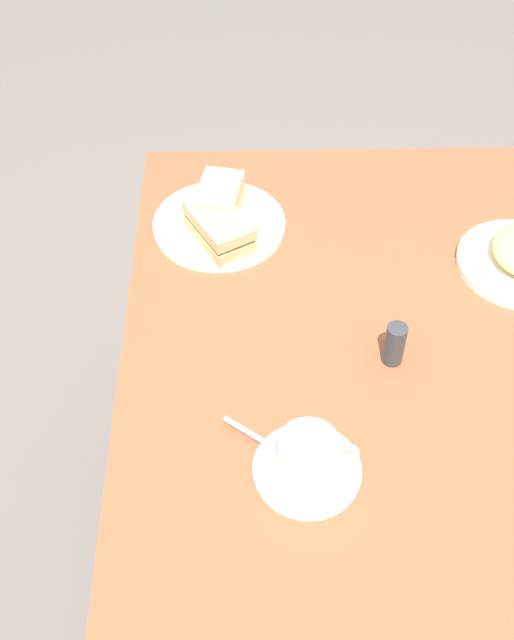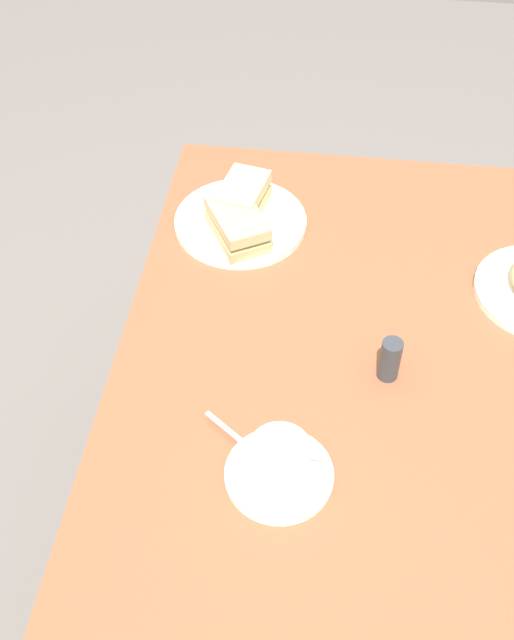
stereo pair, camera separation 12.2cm
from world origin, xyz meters
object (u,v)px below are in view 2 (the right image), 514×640
(coffee_cup, at_px, (281,460))
(salt_shaker, at_px, (390,359))
(sandwich_plate, at_px, (240,222))
(coffee_saucer, at_px, (279,475))
(sandwich_back, at_px, (237,224))
(sandwich_front, at_px, (243,197))
(spoon, at_px, (239,439))
(dining_table, at_px, (365,442))

(coffee_cup, relative_size, salt_shaker, 1.50)
(sandwich_plate, xyz_separation_m, coffee_cup, (-0.52, -0.13, 0.04))
(coffee_saucer, bearing_deg, sandwich_back, 14.81)
(sandwich_back, bearing_deg, sandwich_plate, 1.91)
(salt_shaker, bearing_deg, sandwich_front, 37.93)
(sandwich_plate, xyz_separation_m, sandwich_front, (0.03, -0.00, 0.04))
(sandwich_plate, distance_m, coffee_cup, 0.53)
(sandwich_front, bearing_deg, coffee_saucer, -167.06)
(sandwich_front, relative_size, sandwich_back, 0.81)
(spoon, bearing_deg, sandwich_front, 7.24)
(sandwich_back, height_order, salt_shaker, salt_shaker)
(sandwich_front, distance_m, coffee_cup, 0.56)
(dining_table, height_order, sandwich_back, sandwich_back)
(sandwich_back, height_order, coffee_cup, coffee_cup)
(dining_table, relative_size, coffee_saucer, 8.16)
(coffee_saucer, bearing_deg, sandwich_plate, 13.71)
(sandwich_back, relative_size, coffee_cup, 1.38)
(sandwich_plate, height_order, sandwich_back, sandwich_back)
(coffee_saucer, height_order, salt_shaker, salt_shaker)
(sandwich_back, xyz_separation_m, salt_shaker, (-0.27, -0.27, -0.00))
(coffee_saucer, bearing_deg, sandwich_front, 12.94)
(sandwich_plate, relative_size, sandwich_front, 1.93)
(sandwich_back, bearing_deg, salt_shaker, -135.45)
(dining_table, xyz_separation_m, salt_shaker, (0.05, -0.02, 0.14))
(salt_shaker, bearing_deg, coffee_cup, 144.09)
(coffee_saucer, bearing_deg, dining_table, -41.15)
(sandwich_front, bearing_deg, sandwich_back, -179.80)
(dining_table, height_order, sandwich_front, sandwich_front)
(sandwich_back, distance_m, coffee_cup, 0.49)
(dining_table, bearing_deg, salt_shaker, -20.08)
(sandwich_front, relative_size, coffee_saucer, 0.83)
(coffee_cup, height_order, salt_shaker, salt_shaker)
(sandwich_back, relative_size, spoon, 1.78)
(sandwich_plate, bearing_deg, salt_shaker, -139.69)
(sandwich_front, distance_m, coffee_saucer, 0.56)
(coffee_saucer, xyz_separation_m, salt_shaker, (0.20, -0.14, 0.03))
(spoon, bearing_deg, sandwich_back, 8.42)
(sandwich_front, relative_size, spoon, 1.45)
(sandwich_front, distance_m, salt_shaker, 0.44)
(coffee_saucer, relative_size, spoon, 1.74)
(sandwich_plate, distance_m, salt_shaker, 0.42)
(dining_table, distance_m, sandwich_back, 0.44)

